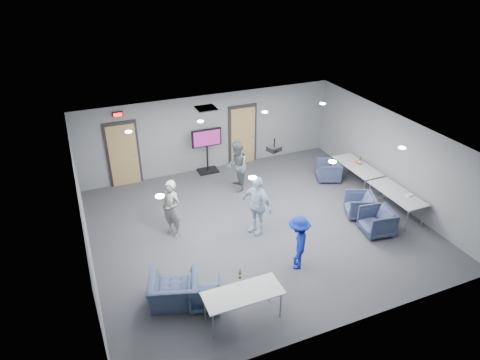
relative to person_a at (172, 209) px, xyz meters
name	(u,v)px	position (x,y,z in m)	size (l,w,h in m)	color
floor	(258,226)	(2.30, -0.55, -0.83)	(9.00, 9.00, 0.00)	#3B3C43
ceiling	(260,139)	(2.30, -0.55, 1.87)	(9.00, 9.00, 0.00)	silver
wall_back	(210,133)	(2.30, 3.45, 0.52)	(9.00, 0.02, 2.70)	slate
wall_front	(345,279)	(2.30, -4.55, 0.52)	(9.00, 0.02, 2.70)	slate
wall_left	(84,221)	(-2.20, -0.55, 0.52)	(0.02, 8.00, 2.70)	slate
wall_right	(392,157)	(6.80, -0.55, 0.52)	(0.02, 8.00, 2.70)	slate
door_left	(123,155)	(-0.70, 3.40, 0.24)	(1.06, 0.17, 2.24)	black
door_right	(243,135)	(3.50, 3.40, 0.24)	(1.06, 0.17, 2.24)	black
exit_sign	(118,114)	(-0.70, 3.38, 1.62)	(0.32, 0.08, 0.16)	black
hvac_diffuser	(206,108)	(1.80, 2.25, 1.86)	(0.60, 0.60, 0.03)	black
downlights	(260,139)	(2.30, -0.55, 1.86)	(6.18, 3.78, 0.02)	white
person_a	(172,209)	(0.00, 0.00, 0.00)	(0.60, 0.40, 1.65)	gray
person_b	(237,166)	(2.56, 1.64, 0.01)	(0.81, 0.63, 1.67)	slate
person_c	(257,205)	(2.17, -0.75, 0.04)	(1.01, 0.42, 1.72)	silver
person_d	(298,243)	(2.48, -2.49, -0.10)	(0.93, 0.54, 1.44)	navy
chair_right_a	(328,170)	(5.65, 1.05, -0.47)	(0.75, 0.78, 0.71)	#343E5B
chair_right_b	(360,205)	(5.29, -1.18, -0.47)	(0.76, 0.78, 0.71)	#3A4564
chair_right_c	(377,222)	(5.20, -2.09, -0.46)	(0.79, 0.81, 0.74)	#313A55
chair_front_a	(205,292)	(-0.01, -2.84, -0.49)	(0.71, 0.73, 0.67)	#3B4C66
chair_front_b	(174,291)	(-0.64, -2.55, -0.47)	(1.08, 0.95, 0.70)	#3B4967
table_right_a	(357,167)	(6.30, 0.38, -0.14)	(0.76, 1.82, 0.73)	#B4B6B9
table_right_b	(397,194)	(6.30, -1.52, -0.14)	(0.75, 1.81, 0.73)	#B4B6B9
table_front_left	(243,295)	(0.58, -3.55, -0.15)	(1.67, 0.71, 0.73)	#B4B6B9
bottle_front	(240,275)	(0.70, -3.12, 0.00)	(0.07, 0.07, 0.25)	#4F2E0D
bottle_right	(360,161)	(6.41, 0.43, 0.01)	(0.08, 0.08, 0.29)	#4F2E0D
snack_box	(357,162)	(6.40, 0.56, -0.08)	(0.18, 0.12, 0.04)	#DF4B37
wrapper	(409,195)	(6.50, -1.78, -0.07)	(0.19, 0.13, 0.04)	silver
tv_stand	(207,148)	(2.08, 3.19, 0.08)	(1.04, 0.50, 1.60)	black
projector	(274,149)	(2.68, -0.65, 1.58)	(0.40, 0.37, 0.35)	black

